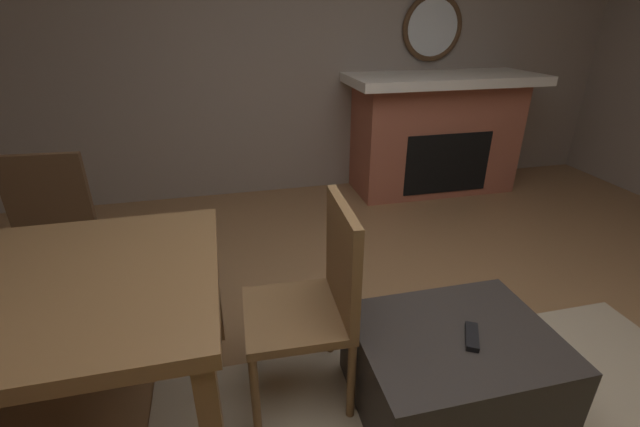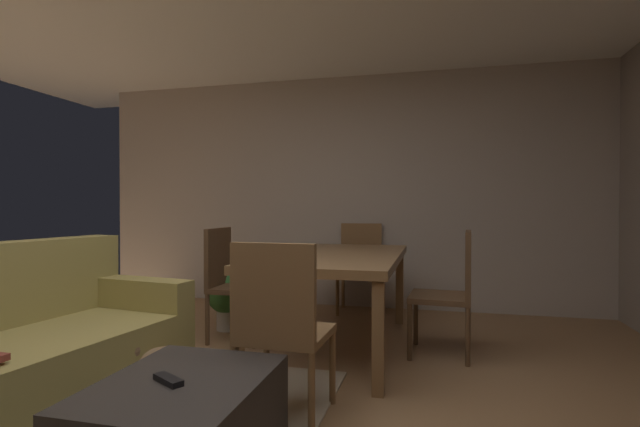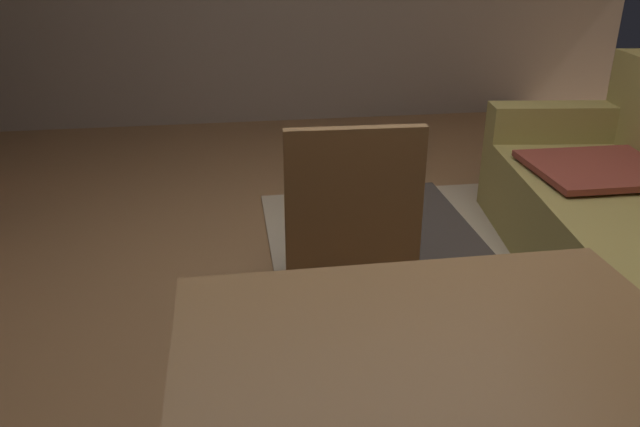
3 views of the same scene
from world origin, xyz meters
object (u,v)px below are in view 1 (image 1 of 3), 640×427
(tv_remote, at_px, (472,337))
(dining_chair_south, at_px, (47,232))
(fireplace, at_px, (436,133))
(round_wall_mirror, at_px, (433,28))
(dining_chair_west, at_px, (317,294))
(ottoman_coffee_table, at_px, (451,370))

(tv_remote, distance_m, dining_chair_south, 2.23)
(fireplace, distance_m, dining_chair_south, 3.26)
(dining_chair_south, bearing_deg, round_wall_mirror, -151.97)
(tv_remote, relative_size, dining_chair_west, 0.17)
(ottoman_coffee_table, bearing_deg, dining_chair_south, -31.55)
(round_wall_mirror, distance_m, dining_chair_south, 3.52)
(dining_chair_south, bearing_deg, ottoman_coffee_table, 148.45)
(round_wall_mirror, distance_m, dining_chair_west, 3.15)
(dining_chair_west, relative_size, dining_chair_south, 1.00)
(tv_remote, bearing_deg, ottoman_coffee_table, -13.22)
(dining_chair_south, bearing_deg, dining_chair_west, 145.43)
(round_wall_mirror, bearing_deg, dining_chair_south, 28.03)
(ottoman_coffee_table, height_order, tv_remote, tv_remote)
(tv_remote, height_order, dining_chair_south, dining_chair_south)
(dining_chair_west, bearing_deg, ottoman_coffee_table, 156.52)
(round_wall_mirror, height_order, ottoman_coffee_table, round_wall_mirror)
(ottoman_coffee_table, height_order, dining_chair_west, dining_chair_west)
(ottoman_coffee_table, relative_size, tv_remote, 5.12)
(round_wall_mirror, relative_size, ottoman_coffee_table, 0.73)
(fireplace, xyz_separation_m, ottoman_coffee_table, (1.13, 2.44, -0.36))
(fireplace, xyz_separation_m, dining_chair_west, (1.68, 2.20, -0.04))
(tv_remote, bearing_deg, fireplace, -84.59)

